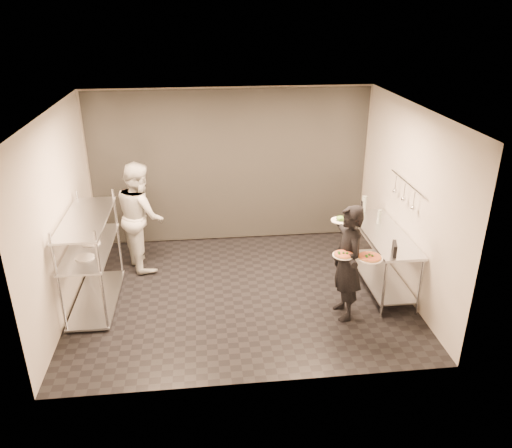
{
  "coord_description": "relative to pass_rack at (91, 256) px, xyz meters",
  "views": [
    {
      "loc": [
        -0.51,
        -6.57,
        4.09
      ],
      "look_at": [
        0.24,
        0.11,
        1.1
      ],
      "focal_mm": 35.0,
      "sensor_mm": 36.0,
      "label": 1
    }
  ],
  "objects": [
    {
      "name": "pass_rack",
      "position": [
        0.0,
        0.0,
        0.0
      ],
      "size": [
        0.6,
        1.6,
        1.5
      ],
      "color": "#B2B4BA",
      "rests_on": "ground"
    },
    {
      "name": "pizza_plate_far",
      "position": [
        3.76,
        -1.01,
        0.29
      ],
      "size": [
        0.34,
        0.34,
        0.05
      ],
      "color": "silver",
      "rests_on": "waiter"
    },
    {
      "name": "chef",
      "position": [
        0.6,
        1.1,
        0.13
      ],
      "size": [
        0.95,
        1.07,
        1.8
      ],
      "primitive_type": "imported",
      "rotation": [
        0.0,
        0.0,
        1.94
      ],
      "color": "silver",
      "rests_on": "ground"
    },
    {
      "name": "bottle_dark",
      "position": [
        4.23,
        0.8,
        0.25
      ],
      "size": [
        0.06,
        0.06,
        0.2
      ],
      "primitive_type": "cylinder",
      "color": "black",
      "rests_on": "prep_counter"
    },
    {
      "name": "bottle_clear",
      "position": [
        4.36,
        0.34,
        0.26
      ],
      "size": [
        0.07,
        0.07,
        0.22
      ],
      "primitive_type": "cylinder",
      "color": "gray",
      "rests_on": "prep_counter"
    },
    {
      "name": "prep_counter",
      "position": [
        4.33,
        0.0,
        -0.14
      ],
      "size": [
        0.6,
        1.8,
        0.92
      ],
      "color": "#B2B4BA",
      "rests_on": "ground"
    },
    {
      "name": "waiter",
      "position": [
        3.55,
        -0.74,
        0.06
      ],
      "size": [
        0.45,
        0.64,
        1.67
      ],
      "primitive_type": "imported",
      "rotation": [
        0.0,
        0.0,
        -1.49
      ],
      "color": "black",
      "rests_on": "ground"
    },
    {
      "name": "pizza_plate_near",
      "position": [
        3.44,
        -0.9,
        0.28
      ],
      "size": [
        0.29,
        0.29,
        0.05
      ],
      "color": "silver",
      "rests_on": "waiter"
    },
    {
      "name": "room_shell",
      "position": [
        2.15,
        1.18,
        0.63
      ],
      "size": [
        5.0,
        4.0,
        2.8
      ],
      "color": "black",
      "rests_on": "ground"
    },
    {
      "name": "utensil_rail",
      "position": [
        4.58,
        0.0,
        0.78
      ],
      "size": [
        0.07,
        1.2,
        0.31
      ],
      "color": "#B2B4BA",
      "rests_on": "room_shell"
    },
    {
      "name": "salad_plate",
      "position": [
        3.51,
        -0.4,
        0.57
      ],
      "size": [
        0.26,
        0.26,
        0.07
      ],
      "color": "silver",
      "rests_on": "waiter"
    },
    {
      "name": "pos_monitor",
      "position": [
        4.21,
        -0.72,
        0.24
      ],
      "size": [
        0.11,
        0.24,
        0.17
      ],
      "primitive_type": "cube",
      "rotation": [
        0.0,
        0.0,
        -0.28
      ],
      "color": "black",
      "rests_on": "prep_counter"
    },
    {
      "name": "bottle_green",
      "position": [
        4.26,
        0.8,
        0.29
      ],
      "size": [
        0.08,
        0.08,
        0.28
      ],
      "primitive_type": "cylinder",
      "color": "gray",
      "rests_on": "prep_counter"
    }
  ]
}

